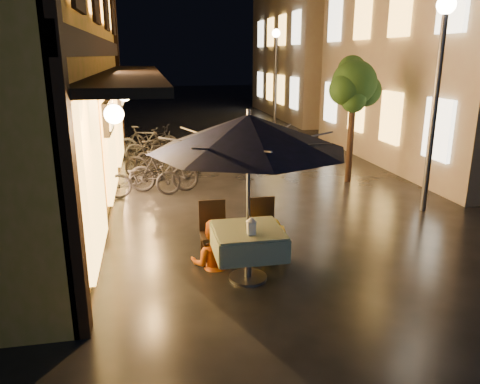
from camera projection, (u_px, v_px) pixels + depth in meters
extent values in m
plane|color=black|center=(322.00, 261.00, 7.43)|extent=(90.00, 90.00, 0.00)
cube|color=black|center=(101.00, 47.00, 9.63)|extent=(0.12, 11.00, 0.35)
cube|color=black|center=(131.00, 75.00, 9.89)|extent=(1.20, 10.50, 0.12)
cube|color=#FFB648|center=(111.00, 1.00, 13.03)|extent=(0.10, 0.90, 1.50)
cube|color=#FFB648|center=(93.00, 179.00, 6.87)|extent=(0.10, 2.20, 2.40)
cube|color=#FFB648|center=(109.00, 139.00, 10.17)|extent=(0.10, 2.20, 2.40)
cube|color=#FFB648|center=(118.00, 118.00, 13.46)|extent=(0.10, 2.20, 2.40)
cube|color=#FFB648|center=(438.00, 130.00, 10.75)|extent=(0.10, 1.00, 1.40)
cube|color=#FFB648|center=(391.00, 118.00, 12.82)|extent=(0.10, 1.00, 1.40)
cube|color=#FFB648|center=(400.00, 8.00, 12.04)|extent=(0.10, 1.00, 1.40)
cube|color=#FFB648|center=(356.00, 109.00, 14.89)|extent=(0.10, 1.00, 1.40)
cube|color=#FFB648|center=(363.00, 15.00, 14.11)|extent=(0.10, 1.00, 1.40)
cube|color=#FFB648|center=(331.00, 102.00, 16.97)|extent=(0.10, 1.00, 1.40)
cube|color=#FFB648|center=(335.00, 20.00, 16.18)|extent=(0.10, 1.00, 1.40)
cube|color=#9F977D|center=(338.00, 48.00, 24.78)|extent=(7.00, 10.00, 7.00)
cube|color=#FFB648|center=(294.00, 93.00, 21.11)|extent=(0.10, 1.00, 1.40)
cube|color=#FFB648|center=(296.00, 28.00, 20.32)|extent=(0.10, 1.00, 1.40)
cube|color=#FFB648|center=(281.00, 90.00, 23.18)|extent=(0.10, 1.00, 1.40)
cube|color=#FFB648|center=(282.00, 30.00, 22.39)|extent=(0.10, 1.00, 1.40)
cube|color=#FFB648|center=(269.00, 87.00, 25.25)|extent=(0.10, 1.00, 1.40)
cube|color=#FFB648|center=(270.00, 32.00, 24.47)|extent=(0.10, 1.00, 1.40)
cube|color=#FFB648|center=(260.00, 84.00, 27.32)|extent=(0.10, 1.00, 1.40)
cube|color=#FFB648|center=(261.00, 34.00, 26.54)|extent=(0.10, 1.00, 1.40)
cylinder|color=black|center=(350.00, 139.00, 11.80)|extent=(0.16, 0.16, 2.20)
sphere|color=#183213|center=(354.00, 83.00, 11.41)|extent=(1.10, 1.10, 1.10)
sphere|color=#183213|center=(365.00, 90.00, 11.62)|extent=(0.80, 0.80, 0.80)
sphere|color=#183213|center=(345.00, 89.00, 11.25)|extent=(0.76, 0.76, 0.76)
sphere|color=#183213|center=(352.00, 70.00, 11.61)|extent=(0.70, 0.70, 0.70)
sphere|color=#183213|center=(354.00, 100.00, 11.27)|extent=(0.60, 0.60, 0.60)
cylinder|color=#59595E|center=(434.00, 115.00, 9.30)|extent=(0.12, 0.12, 4.00)
sphere|color=#F9DFBA|center=(446.00, 5.00, 8.73)|extent=(0.36, 0.36, 0.36)
cylinder|color=#59595E|center=(275.00, 82.00, 20.60)|extent=(0.12, 0.12, 4.00)
sphere|color=#F9DFBA|center=(276.00, 33.00, 20.03)|extent=(0.36, 0.36, 0.36)
cylinder|color=#59595E|center=(248.00, 256.00, 6.74)|extent=(0.10, 0.10, 0.72)
cylinder|color=#59595E|center=(248.00, 277.00, 6.84)|extent=(0.56, 0.56, 0.04)
cube|color=#2C5230|center=(248.00, 231.00, 6.63)|extent=(0.95, 0.95, 0.06)
cube|color=#2C5230|center=(280.00, 239.00, 6.77)|extent=(0.04, 0.95, 0.33)
cube|color=#2C5230|center=(215.00, 244.00, 6.59)|extent=(0.04, 0.95, 0.33)
cube|color=#2C5230|center=(242.00, 230.00, 7.13)|extent=(0.95, 0.04, 0.33)
cube|color=#2C5230|center=(256.00, 255.00, 6.23)|extent=(0.95, 0.04, 0.33)
cylinder|color=#59595E|center=(248.00, 204.00, 6.52)|extent=(0.05, 0.05, 2.30)
cone|color=black|center=(249.00, 133.00, 6.24)|extent=(2.73, 2.73, 0.49)
cylinder|color=#59595E|center=(249.00, 114.00, 6.17)|extent=(0.06, 0.06, 0.12)
cube|color=black|center=(214.00, 236.00, 7.25)|extent=(0.42, 0.42, 0.05)
cube|color=black|center=(212.00, 217.00, 7.36)|extent=(0.42, 0.04, 0.55)
cylinder|color=black|center=(204.00, 255.00, 7.12)|extent=(0.04, 0.04, 0.43)
cylinder|color=black|center=(228.00, 253.00, 7.18)|extent=(0.04, 0.04, 0.43)
cylinder|color=black|center=(202.00, 246.00, 7.46)|extent=(0.04, 0.04, 0.43)
cylinder|color=black|center=(224.00, 244.00, 7.52)|extent=(0.04, 0.04, 0.43)
cube|color=black|center=(264.00, 232.00, 7.40)|extent=(0.42, 0.42, 0.05)
cube|color=black|center=(262.00, 213.00, 7.51)|extent=(0.42, 0.04, 0.55)
cylinder|color=black|center=(255.00, 251.00, 7.27)|extent=(0.04, 0.04, 0.43)
cylinder|color=black|center=(278.00, 249.00, 7.33)|extent=(0.04, 0.04, 0.43)
cylinder|color=black|center=(251.00, 242.00, 7.60)|extent=(0.04, 0.04, 0.43)
cylinder|color=black|center=(272.00, 241.00, 7.67)|extent=(0.04, 0.04, 0.43)
cube|color=white|center=(251.00, 228.00, 6.40)|extent=(0.11, 0.11, 0.18)
cube|color=#FFD88C|center=(251.00, 229.00, 6.41)|extent=(0.07, 0.07, 0.12)
cone|color=white|center=(251.00, 219.00, 6.37)|extent=(0.16, 0.16, 0.07)
imported|color=#C8550E|center=(212.00, 221.00, 7.08)|extent=(0.82, 0.71, 1.45)
imported|color=#FFC600|center=(270.00, 220.00, 7.23)|extent=(0.99, 0.71, 1.39)
imported|color=black|center=(144.00, 178.00, 10.70)|extent=(1.73, 0.73, 0.89)
imported|color=black|center=(163.00, 171.00, 11.09)|extent=(1.70, 0.65, 0.99)
imported|color=black|center=(160.00, 161.00, 12.26)|extent=(1.89, 0.86, 0.96)
imported|color=black|center=(162.00, 156.00, 13.00)|extent=(1.58, 0.72, 0.92)
imported|color=black|center=(154.00, 147.00, 14.16)|extent=(1.79, 0.76, 0.92)
imported|color=black|center=(144.00, 143.00, 14.52)|extent=(1.81, 1.05, 1.05)
imported|color=black|center=(153.00, 139.00, 15.63)|extent=(1.88, 1.24, 0.93)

